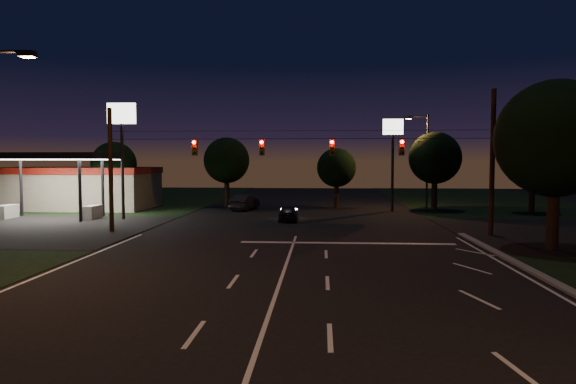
# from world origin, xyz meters

# --- Properties ---
(ground) EXTENTS (140.00, 140.00, 0.00)m
(ground) POSITION_xyz_m (0.00, 0.00, 0.00)
(ground) COLOR black
(ground) RESTS_ON ground
(cross_street_left) EXTENTS (20.00, 16.00, 0.02)m
(cross_street_left) POSITION_xyz_m (-20.00, 16.00, 0.00)
(cross_street_left) COLOR black
(cross_street_left) RESTS_ON ground
(center_line) EXTENTS (0.14, 40.00, 0.01)m
(center_line) POSITION_xyz_m (0.00, -6.00, 0.01)
(center_line) COLOR silver
(center_line) RESTS_ON ground
(stop_bar) EXTENTS (12.00, 0.50, 0.01)m
(stop_bar) POSITION_xyz_m (3.00, 11.50, 0.01)
(stop_bar) COLOR silver
(stop_bar) RESTS_ON ground
(utility_pole_right) EXTENTS (0.30, 0.30, 9.00)m
(utility_pole_right) POSITION_xyz_m (12.00, 15.00, 0.00)
(utility_pole_right) COLOR black
(utility_pole_right) RESTS_ON ground
(utility_pole_left) EXTENTS (0.28, 0.28, 8.00)m
(utility_pole_left) POSITION_xyz_m (-12.00, 15.00, 0.00)
(utility_pole_left) COLOR black
(utility_pole_left) RESTS_ON ground
(signal_span) EXTENTS (24.00, 0.40, 1.56)m
(signal_span) POSITION_xyz_m (-0.00, 14.96, 5.50)
(signal_span) COLOR black
(signal_span) RESTS_ON ground
(gas_station) EXTENTS (14.20, 16.10, 5.25)m
(gas_station) POSITION_xyz_m (-21.86, 30.39, 2.38)
(gas_station) COLOR gray
(gas_station) RESTS_ON ground
(pole_sign_left_near) EXTENTS (2.20, 0.30, 9.10)m
(pole_sign_left_near) POSITION_xyz_m (-14.00, 22.00, 6.98)
(pole_sign_left_near) COLOR black
(pole_sign_left_near) RESTS_ON ground
(pole_sign_right) EXTENTS (1.80, 0.30, 8.40)m
(pole_sign_right) POSITION_xyz_m (8.00, 30.00, 6.24)
(pole_sign_right) COLOR black
(pole_sign_right) RESTS_ON ground
(street_light_right_far) EXTENTS (2.20, 0.35, 9.00)m
(street_light_right_far) POSITION_xyz_m (11.24, 32.00, 5.24)
(street_light_right_far) COLOR black
(street_light_right_far) RESTS_ON ground
(tree_right_near) EXTENTS (6.00, 6.00, 8.76)m
(tree_right_near) POSITION_xyz_m (13.53, 10.17, 5.68)
(tree_right_near) COLOR black
(tree_right_near) RESTS_ON ground
(tree_far_a) EXTENTS (4.20, 4.20, 6.42)m
(tree_far_a) POSITION_xyz_m (-17.98, 30.12, 4.26)
(tree_far_a) COLOR black
(tree_far_a) RESTS_ON ground
(tree_far_b) EXTENTS (4.60, 4.60, 6.98)m
(tree_far_b) POSITION_xyz_m (-7.98, 34.13, 4.61)
(tree_far_b) COLOR black
(tree_far_b) RESTS_ON ground
(tree_far_c) EXTENTS (3.80, 3.80, 5.86)m
(tree_far_c) POSITION_xyz_m (3.02, 33.10, 3.90)
(tree_far_c) COLOR black
(tree_far_c) RESTS_ON ground
(tree_far_d) EXTENTS (4.80, 4.80, 7.30)m
(tree_far_d) POSITION_xyz_m (12.02, 31.13, 4.83)
(tree_far_d) COLOR black
(tree_far_d) RESTS_ON ground
(tree_far_e) EXTENTS (4.00, 4.00, 6.18)m
(tree_far_e) POSITION_xyz_m (20.02, 29.11, 4.11)
(tree_far_e) COLOR black
(tree_far_e) RESTS_ON ground
(car_oncoming_a) EXTENTS (1.55, 3.64, 1.23)m
(car_oncoming_a) POSITION_xyz_m (-1.00, 21.96, 0.61)
(car_oncoming_a) COLOR black
(car_oncoming_a) RESTS_ON ground
(car_oncoming_b) EXTENTS (2.40, 4.74, 1.49)m
(car_oncoming_b) POSITION_xyz_m (-5.66, 30.49, 0.74)
(car_oncoming_b) COLOR black
(car_oncoming_b) RESTS_ON ground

